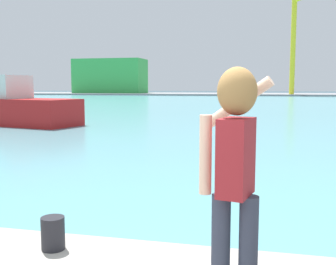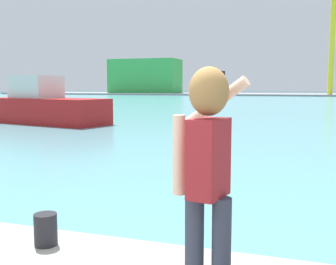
# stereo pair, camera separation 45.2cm
# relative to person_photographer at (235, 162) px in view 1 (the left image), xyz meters

# --- Properties ---
(ground_plane) EXTENTS (220.00, 220.00, 0.00)m
(ground_plane) POSITION_rel_person_photographer_xyz_m (-0.78, 49.03, -1.53)
(ground_plane) COLOR #334751
(harbor_water) EXTENTS (140.00, 100.00, 0.02)m
(harbor_water) POSITION_rel_person_photographer_xyz_m (-0.78, 51.03, -1.52)
(harbor_water) COLOR #599EA8
(harbor_water) RESTS_ON ground_plane
(far_shore_dock) EXTENTS (140.00, 20.00, 0.37)m
(far_shore_dock) POSITION_rel_person_photographer_xyz_m (-0.78, 91.03, -1.35)
(far_shore_dock) COLOR gray
(far_shore_dock) RESTS_ON ground_plane
(person_photographer) EXTENTS (0.53, 0.57, 1.74)m
(person_photographer) POSITION_rel_person_photographer_xyz_m (0.00, 0.00, 0.00)
(person_photographer) COLOR #2D3342
(person_photographer) RESTS_ON quay_promenade
(harbor_bollard) EXTENTS (0.23, 0.23, 0.33)m
(harbor_bollard) POSITION_rel_person_photographer_xyz_m (-1.80, 0.61, -0.90)
(harbor_bollard) COLOR black
(harbor_bollard) RESTS_ON quay_promenade
(boat_moored) EXTENTS (7.42, 4.07, 2.60)m
(boat_moored) POSITION_rel_person_photographer_xyz_m (-12.77, 16.36, -0.57)
(boat_moored) COLOR #B21919
(boat_moored) RESTS_ON harbor_water
(warehouse_left) EXTENTS (16.36, 8.00, 7.97)m
(warehouse_left) POSITION_rel_person_photographer_xyz_m (-35.69, 89.53, 2.82)
(warehouse_left) COLOR green
(warehouse_left) RESTS_ON far_shore_dock
(port_crane) EXTENTS (7.42, 12.97, 19.12)m
(port_crane) POSITION_rel_person_photographer_xyz_m (6.35, 81.46, 10.70)
(port_crane) COLOR yellow
(port_crane) RESTS_ON far_shore_dock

